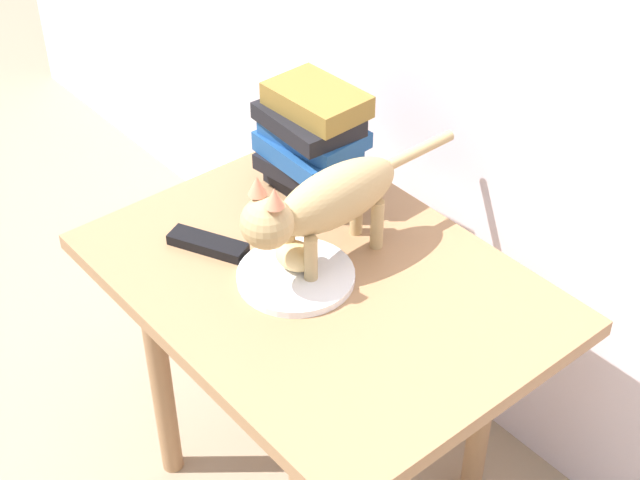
% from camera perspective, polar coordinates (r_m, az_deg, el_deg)
% --- Properties ---
extents(ground_plane, '(6.00, 6.00, 0.00)m').
position_cam_1_polar(ground_plane, '(2.04, 0.00, -14.15)').
color(ground_plane, gray).
extents(side_table, '(0.81, 0.60, 0.55)m').
position_cam_1_polar(side_table, '(1.70, 0.00, -4.16)').
color(side_table, '#9E724C').
rests_on(side_table, ground).
extents(plate, '(0.21, 0.21, 0.01)m').
position_cam_1_polar(plate, '(1.64, -1.48, -2.20)').
color(plate, white).
rests_on(plate, side_table).
extents(bread_roll, '(0.09, 0.08, 0.05)m').
position_cam_1_polar(bread_roll, '(1.63, -1.51, -0.96)').
color(bread_roll, '#E0BC7A').
rests_on(bread_roll, plate).
extents(cat, '(0.09, 0.48, 0.23)m').
position_cam_1_polar(cat, '(1.60, 0.23, 2.30)').
color(cat, tan).
rests_on(cat, side_table).
extents(book_stack, '(0.21, 0.16, 0.22)m').
position_cam_1_polar(book_stack, '(1.80, -0.46, 5.96)').
color(book_stack, black).
rests_on(book_stack, side_table).
extents(tv_remote, '(0.15, 0.10, 0.02)m').
position_cam_1_polar(tv_remote, '(1.72, -6.84, -0.24)').
color(tv_remote, black).
rests_on(tv_remote, side_table).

